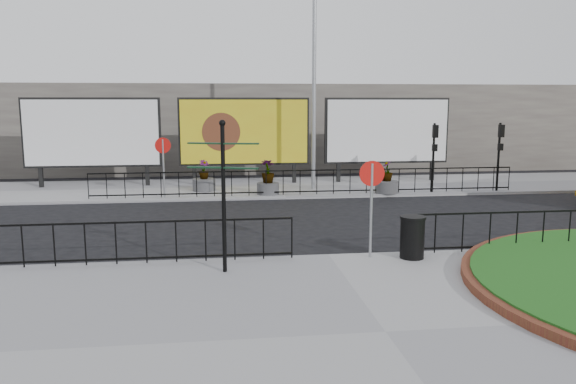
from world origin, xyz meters
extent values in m
plane|color=black|center=(0.00, 0.00, 0.00)|extent=(90.00, 90.00, 0.00)
cube|color=gray|center=(0.00, -5.00, 0.06)|extent=(30.00, 10.00, 0.12)
cube|color=gray|center=(0.00, 12.00, 0.06)|extent=(44.00, 6.00, 0.12)
cylinder|color=gray|center=(-5.00, 9.40, 1.32)|extent=(0.07, 0.07, 2.40)
cylinder|color=#AF0F0B|center=(-5.00, 9.40, 2.27)|extent=(0.64, 0.03, 0.64)
cylinder|color=white|center=(-5.00, 9.42, 2.27)|extent=(0.50, 0.03, 0.50)
cylinder|color=gray|center=(1.00, -0.40, 1.32)|extent=(0.07, 0.07, 2.40)
cylinder|color=#AF0F0B|center=(1.00, -0.40, 2.27)|extent=(0.64, 0.03, 0.64)
cylinder|color=white|center=(1.00, -0.38, 2.27)|extent=(0.50, 0.03, 0.50)
cube|color=black|center=(-10.90, 13.00, 0.62)|extent=(0.18, 0.18, 1.00)
cube|color=black|center=(-6.10, 13.00, 0.62)|extent=(0.18, 0.18, 1.00)
cube|color=black|center=(-8.50, 13.00, 2.62)|extent=(6.20, 0.25, 3.20)
cube|color=silver|center=(-8.50, 12.84, 2.62)|extent=(6.00, 0.06, 3.00)
cube|color=black|center=(-3.90, 13.00, 0.62)|extent=(0.18, 0.18, 1.00)
cube|color=black|center=(0.90, 13.00, 0.62)|extent=(0.18, 0.18, 1.00)
cube|color=black|center=(-1.50, 13.00, 2.62)|extent=(6.20, 0.25, 3.20)
cube|color=gold|center=(-1.50, 12.84, 2.62)|extent=(6.00, 0.06, 3.00)
cube|color=black|center=(3.10, 13.00, 0.62)|extent=(0.18, 0.18, 1.00)
cube|color=black|center=(7.90, 13.00, 0.62)|extent=(0.18, 0.18, 1.00)
cube|color=black|center=(5.50, 13.00, 2.62)|extent=(6.20, 0.25, 3.20)
cube|color=silver|center=(5.50, 12.84, 2.62)|extent=(6.00, 0.06, 3.00)
cylinder|color=gray|center=(1.50, 11.00, 4.62)|extent=(0.18, 0.18, 9.00)
cylinder|color=black|center=(6.50, 9.40, 1.62)|extent=(0.10, 0.10, 3.00)
cube|color=black|center=(6.50, 9.28, 2.77)|extent=(0.22, 0.18, 0.55)
cube|color=black|center=(6.50, 9.28, 2.07)|extent=(0.20, 0.16, 0.30)
cylinder|color=black|center=(9.50, 9.40, 1.62)|extent=(0.10, 0.10, 3.00)
cube|color=black|center=(9.50, 9.28, 2.77)|extent=(0.22, 0.18, 0.55)
cube|color=black|center=(9.50, 9.28, 2.07)|extent=(0.20, 0.16, 0.30)
cube|color=slate|center=(0.00, 22.00, 2.50)|extent=(40.00, 10.00, 5.00)
cylinder|color=black|center=(-2.69, -1.17, 1.82)|extent=(0.10, 0.10, 3.39)
sphere|color=black|center=(-2.69, -1.17, 3.57)|extent=(0.15, 0.15, 0.15)
cube|color=black|center=(-3.09, -1.03, 3.11)|extent=(0.80, 0.41, 0.03)
cube|color=black|center=(-2.27, -1.25, 3.11)|extent=(0.81, 0.30, 0.03)
cube|color=black|center=(-3.10, -1.07, 2.56)|extent=(0.81, 0.33, 0.03)
cube|color=black|center=(-2.29, -1.31, 2.56)|extent=(0.80, 0.41, 0.03)
cylinder|color=black|center=(2.03, -0.60, 0.63)|extent=(0.61, 0.61, 1.01)
cylinder|color=black|center=(2.03, -0.60, 1.16)|extent=(0.65, 0.65, 0.07)
cylinder|color=#4C4C4F|center=(-3.41, 11.00, 0.39)|extent=(1.02, 1.02, 0.53)
imported|color=#194B14|center=(-3.41, 11.00, 1.07)|extent=(0.64, 0.64, 0.84)
cylinder|color=#4C4C4F|center=(-0.69, 9.69, 0.37)|extent=(0.94, 0.94, 0.49)
imported|color=#194B14|center=(-0.69, 9.69, 1.11)|extent=(0.69, 0.69, 1.00)
cylinder|color=#4C4C4F|center=(4.44, 9.40, 0.38)|extent=(1.00, 1.00, 0.52)
imported|color=#194B14|center=(4.44, 9.40, 1.08)|extent=(0.56, 0.56, 0.88)
camera|label=1|loc=(-2.83, -13.87, 4.04)|focal=35.00mm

